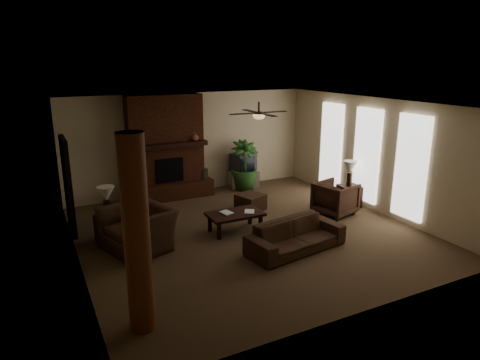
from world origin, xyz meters
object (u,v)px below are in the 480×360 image
floor_plant (244,176)px  lamp_right (350,169)px  armchair_right (336,197)px  side_table_left (109,228)px  coffee_table (235,215)px  lamp_left (106,196)px  armchair_left (138,222)px  floor_vase (202,178)px  side_table_right (349,196)px  sofa (296,231)px  ottoman (251,202)px  log_column (137,236)px  tv_stand (243,179)px

floor_plant → lamp_right: lamp_right is taller
armchair_right → side_table_left: size_ratio=1.61×
coffee_table → lamp_left: lamp_left is taller
floor_plant → side_table_left: (-4.22, -2.04, -0.13)m
armchair_left → floor_vase: (2.52, 2.89, -0.14)m
lamp_left → side_table_right: bearing=-4.5°
sofa → armchair_right: armchair_right is taller
armchair_left → ottoman: bearing=90.2°
armchair_left → floor_plant: (3.75, 2.69, -0.17)m
floor_plant → armchair_right: bearing=-70.1°
floor_vase → floor_plant: bearing=-8.9°
ottoman → sofa: bearing=-97.3°
armchair_left → ottoman: (3.09, 1.03, -0.37)m
side_table_right → side_table_left: bearing=175.0°
floor_plant → side_table_right: (1.73, -2.56, -0.13)m
log_column → armchair_left: size_ratio=2.15×
log_column → side_table_left: size_ratio=5.09×
coffee_table → sofa: bearing=-65.2°
coffee_table → tv_stand: 3.42m
armchair_right → side_table_right: 0.78m
armchair_left → side_table_left: 0.85m
lamp_left → floor_vase: bearing=37.5°
log_column → tv_stand: bearing=51.3°
sofa → side_table_right: (2.72, 1.60, -0.13)m
floor_vase → log_column: bearing=-119.4°
ottoman → coffee_table: bearing=-131.5°
armchair_right → lamp_right: (0.67, 0.31, 0.56)m
floor_vase → lamp_left: (-2.99, -2.29, 0.57)m
log_column → side_table_left: log_column is taller
side_table_right → coffee_table: bearing=-176.7°
log_column → lamp_left: bearing=87.5°
ottoman → side_table_right: bearing=-20.6°
lamp_right → side_table_left: bearing=175.1°
lamp_left → side_table_left: bearing=84.6°
armchair_right → ottoman: armchair_right is taller
floor_vase → floor_plant: 1.25m
armchair_left → lamp_left: (-0.47, 0.60, 0.43)m
coffee_table → tv_stand: bearing=59.8°
ottoman → floor_plant: bearing=68.2°
floor_plant → lamp_right: (1.71, -2.56, 0.60)m
tv_stand → lamp_left: bearing=-145.3°
log_column → floor_plant: bearing=50.8°
log_column → side_table_right: size_ratio=5.09×
sofa → floor_plant: floor_plant is taller
sofa → armchair_left: 3.14m
log_column → ottoman: 5.37m
armchair_left → armchair_right: size_ratio=1.47×
ottoman → tv_stand: 2.00m
coffee_table → side_table_right: bearing=3.3°
log_column → floor_plant: log_column is taller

